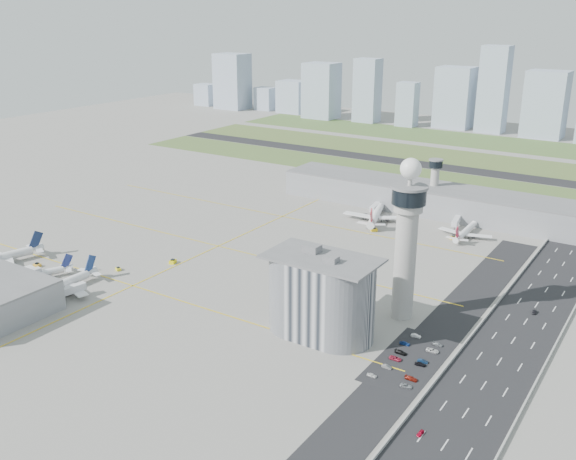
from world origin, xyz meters
The scene contains 56 objects.
ground centered at (0.00, 0.00, 0.00)m, with size 1000.00×1000.00×0.00m, color gray.
grass_strip_0 centered at (-20.00, 225.00, 0.04)m, with size 480.00×50.00×0.08m, color #4D612E.
grass_strip_1 centered at (-20.00, 300.00, 0.04)m, with size 480.00×60.00×0.08m, color #536B33.
grass_strip_2 centered at (-20.00, 380.00, 0.04)m, with size 480.00×70.00×0.08m, color #3F5D2C.
runway centered at (-20.00, 262.00, 0.06)m, with size 480.00×22.00×0.10m, color black.
highway centered at (115.00, 0.00, 0.05)m, with size 28.00×500.00×0.10m, color black.
barrier_left centered at (101.00, 0.00, 0.60)m, with size 0.60×500.00×1.20m, color #9E9E99.
barrier_right centered at (129.00, 0.00, 0.60)m, with size 0.60×500.00×1.20m, color #9E9E99.
landside_road centered at (90.00, -10.00, 0.04)m, with size 18.00×260.00×0.08m, color black.
parking_lot centered at (88.00, -22.00, 0.05)m, with size 20.00×44.00×0.10m, color black.
taxiway_line_h_0 centered at (-40.00, -30.00, 0.01)m, with size 260.00×0.60×0.01m, color yellow.
taxiway_line_h_1 centered at (-40.00, 30.00, 0.01)m, with size 260.00×0.60×0.01m, color yellow.
taxiway_line_h_2 centered at (-40.00, 90.00, 0.01)m, with size 260.00×0.60×0.01m, color yellow.
taxiway_line_v centered at (-40.00, 30.00, 0.01)m, with size 0.60×260.00×0.01m, color yellow.
control_tower centered at (72.00, 8.00, 35.04)m, with size 14.00×14.00×64.50m.
secondary_tower centered at (30.00, 150.00, 18.80)m, with size 8.60×8.60×31.90m.
admin_building centered at (51.99, -22.00, 15.30)m, with size 42.00×24.00×33.50m.
terminal_pier centered at (40.00, 148.00, 7.90)m, with size 210.00×32.00×15.80m.
airplane_near_b centered at (-81.42, -50.07, 4.78)m, with size 34.11×28.99×9.55m, color white, non-canonical shape.
airplane_near_c centered at (-61.39, -52.13, 5.63)m, with size 40.18×34.15×11.25m, color white, non-canonical shape.
airplane_far_a centered at (9.53, 114.05, 6.35)m, with size 45.35×38.55×12.70m, color white, non-canonical shape.
airplane_far_b centered at (62.16, 114.87, 4.83)m, with size 34.48×29.31×9.65m, color white, non-canonical shape.
jet_bridge_near_1 centered at (-83.00, -61.00, 2.85)m, with size 14.00×3.00×5.70m, color silver, non-canonical shape.
jet_bridge_near_2 centered at (-53.00, -61.00, 2.85)m, with size 14.00×3.00×5.70m, color silver, non-canonical shape.
jet_bridge_far_0 centered at (2.00, 132.00, 2.85)m, with size 14.00×3.00×5.70m, color silver, non-canonical shape.
jet_bridge_far_1 centered at (52.00, 132.00, 2.85)m, with size 14.00×3.00×5.70m, color silver, non-canonical shape.
tug_0 centered at (-94.66, -39.00, 0.96)m, with size 2.26×3.29×1.91m, color gold, non-canonical shape.
tug_1 centered at (-67.21, -40.21, 0.81)m, with size 1.91×2.77×1.61m, color #F99E08, non-canonical shape.
tug_2 centered at (-58.80, -21.08, 0.83)m, with size 1.97×2.86×1.66m, color yellow, non-canonical shape.
tug_3 centered at (-43.45, -0.35, 1.05)m, with size 2.49×3.63×2.11m, color #FAE506, non-canonical shape.
tug_4 centered at (17.20, 95.73, 1.01)m, with size 2.38×3.46×2.01m, color yellow, non-canonical shape.
tug_5 centered at (58.32, 107.27, 0.98)m, with size 2.31×3.36×1.95m, color #F3BA05, non-canonical shape.
car_lot_0 centered at (81.98, -39.03, 0.58)m, with size 1.38×3.43×1.17m, color silver.
car_lot_1 centered at (83.91, -31.45, 0.60)m, with size 1.27×3.64×1.20m, color gray.
car_lot_2 centered at (84.09, -24.78, 0.62)m, with size 2.06×4.47×1.24m, color #AB213C.
car_lot_3 centered at (83.99, -19.89, 0.66)m, with size 1.84×4.52×1.31m, color black.
car_lot_4 centered at (82.60, -13.06, 0.66)m, with size 1.55×3.86×1.31m, color navy.
car_lot_5 centered at (83.71, -5.42, 0.61)m, with size 1.30×3.73×1.23m, color white.
car_lot_6 centered at (94.17, -38.75, 0.56)m, with size 1.86×4.03×1.12m, color gray.
car_lot_7 centered at (93.82, -33.81, 0.63)m, with size 1.77×4.36×1.26m, color maroon.
car_lot_8 centered at (92.87, -23.60, 0.65)m, with size 1.54×3.82×1.30m, color black.
car_lot_9 centered at (92.82, -21.30, 0.60)m, with size 1.27×3.65×1.20m, color #102747.
car_lot_10 centered at (92.96, -12.49, 0.65)m, with size 2.15×4.66×1.30m, color silver.
car_lot_11 centered at (92.87, -7.00, 0.58)m, with size 1.62×3.98×1.15m, color slate.
car_hw_0 centered at (107.42, -59.30, 0.55)m, with size 1.30×3.24×1.10m, color #AD0725.
car_hw_1 centered at (115.95, 39.54, 0.63)m, with size 1.32×3.80×1.25m, color black.
skyline_bldg_0 centered at (-377.77, 421.70, 13.25)m, with size 24.05×19.24×26.50m, color #9EADC1.
skyline_bldg_1 centered at (-331.22, 417.61, 32.80)m, with size 37.63×30.10×65.60m, color #9EADC1.
skyline_bldg_2 centered at (-291.25, 430.16, 13.39)m, with size 22.81×18.25×26.79m, color #9EADC1.
skyline_bldg_3 centered at (-252.58, 431.35, 18.47)m, with size 32.30×25.84×36.93m, color #9EADC1.
skyline_bldg_4 centered at (-204.47, 415.19, 30.18)m, with size 35.81×28.65×60.36m, color #9EADC1.
skyline_bldg_5 centered at (-150.11, 419.66, 33.44)m, with size 25.49×20.39×66.89m, color #9EADC1.
skyline_bldg_6 centered at (-102.68, 417.90, 22.60)m, with size 20.04×16.03×45.20m, color #9EADC1.
skyline_bldg_7 centered at (-59.44, 436.89, 30.61)m, with size 35.76×28.61×61.22m, color #9EADC1.
skyline_bldg_8 centered at (-19.42, 431.56, 41.69)m, with size 26.33×21.06×83.39m, color #9EADC1.
skyline_bldg_9 centered at (30.27, 432.32, 31.06)m, with size 36.96×29.57×62.11m, color #9EADC1.
Camera 1 is at (160.60, -210.45, 116.51)m, focal length 40.00 mm.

